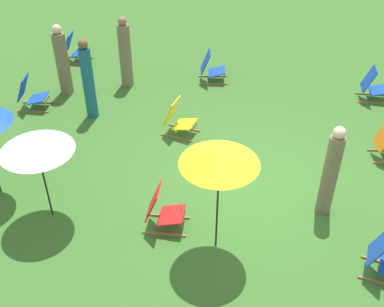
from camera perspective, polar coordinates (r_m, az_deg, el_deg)
name	(u,v)px	position (r m, az deg, el deg)	size (l,w,h in m)	color
ground_plane	(252,184)	(9.24, 7.20, -3.68)	(40.00, 40.00, 0.00)	#386B28
deckchair_0	(373,86)	(12.50, 20.98, 7.61)	(0.57, 0.82, 0.83)	olive
deckchair_1	(211,68)	(12.57, 2.31, 10.24)	(0.66, 0.86, 0.83)	olive
deckchair_2	(74,49)	(14.03, -13.98, 12.09)	(0.59, 0.82, 0.83)	olive
deckchair_4	(162,210)	(8.11, -3.57, -6.79)	(0.58, 0.82, 0.83)	olive
deckchair_9	(178,119)	(10.39, -1.69, 4.16)	(0.55, 0.80, 0.83)	olive
deckchair_10	(31,94)	(11.96, -18.86, 6.76)	(0.64, 0.85, 0.83)	olive
umbrella_0	(220,156)	(6.79, 3.33, -0.28)	(1.20, 1.20, 2.01)	black
umbrella_1	(36,145)	(7.99, -18.27, 1.02)	(1.22, 1.22, 1.65)	black
person_0	(125,54)	(12.27, -8.04, 11.80)	(0.43, 0.43, 1.82)	#72664C
person_1	(62,62)	(12.21, -15.34, 10.61)	(0.39, 0.39, 1.79)	#72664C
person_2	(331,173)	(8.41, 16.34, -2.24)	(0.35, 0.35, 1.79)	#72664C
person_3	(88,81)	(10.99, -12.40, 8.56)	(0.28, 0.28, 1.90)	#195972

